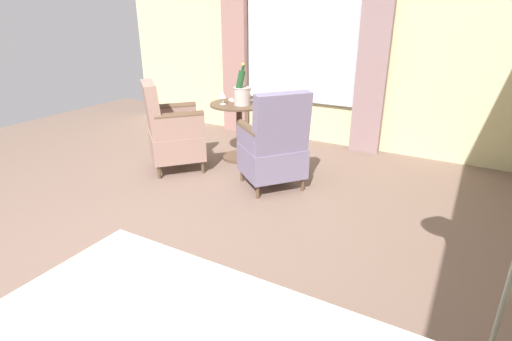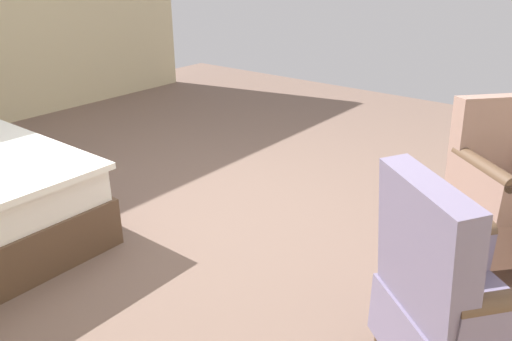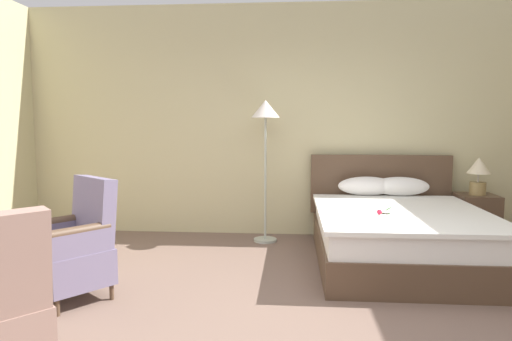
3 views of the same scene
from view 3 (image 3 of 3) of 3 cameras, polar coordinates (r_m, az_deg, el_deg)
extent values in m
plane|color=#715A4E|center=(3.37, 4.00, -19.35)|extent=(8.29, 8.29, 0.00)
cube|color=#C7BE8F|center=(5.87, 4.39, 6.18)|extent=(6.91, 0.12, 2.92)
cube|color=brown|center=(4.94, 17.41, -9.34)|extent=(1.63, 2.07, 0.31)
cube|color=white|center=(4.88, 17.50, -6.34)|extent=(1.58, 2.01, 0.22)
cube|color=white|center=(4.79, 17.71, -5.00)|extent=(1.66, 1.95, 0.04)
cube|color=brown|center=(5.87, 15.25, -1.67)|extent=(1.71, 0.08, 0.73)
ellipsoid|color=white|center=(5.64, 13.67, -1.89)|extent=(0.69, 0.25, 0.23)
ellipsoid|color=white|center=(5.72, 17.55, -1.90)|extent=(0.69, 0.24, 0.23)
cylinder|color=#2D6628|center=(4.67, 15.87, -4.82)|extent=(0.19, 0.36, 0.01)
sphere|color=#DB2342|center=(4.48, 15.18, -5.03)|extent=(0.05, 0.05, 0.05)
ellipsoid|color=#33702D|center=(4.50, 16.32, -5.18)|extent=(0.03, 0.05, 0.01)
cube|color=white|center=(4.60, 16.00, -4.98)|extent=(0.11, 0.13, 0.00)
cube|color=brown|center=(5.97, 25.80, -5.60)|extent=(0.43, 0.43, 0.60)
sphere|color=tan|center=(6.03, 27.88, -4.30)|extent=(0.02, 0.02, 0.02)
cylinder|color=#977D4A|center=(5.91, 25.96, -2.02)|extent=(0.18, 0.18, 0.15)
cylinder|color=#B7B2A8|center=(5.90, 26.02, -0.82)|extent=(0.02, 0.02, 0.10)
cone|color=beige|center=(5.88, 26.08, 0.57)|extent=(0.26, 0.26, 0.19)
cylinder|color=#AFB7A9|center=(5.63, 1.15, -8.66)|extent=(0.28, 0.28, 0.03)
cylinder|color=#AFB7A9|center=(5.49, 1.17, -1.06)|extent=(0.03, 0.03, 1.47)
cone|color=silver|center=(5.45, 1.19, 7.72)|extent=(0.34, 0.34, 0.21)
cylinder|color=brown|center=(4.28, -26.16, -13.39)|extent=(0.04, 0.04, 0.13)
cylinder|color=brown|center=(3.85, -23.58, -15.43)|extent=(0.04, 0.04, 0.13)
cylinder|color=brown|center=(4.44, -20.67, -12.46)|extent=(0.04, 0.04, 0.13)
cylinder|color=brown|center=(4.03, -17.60, -14.24)|extent=(0.04, 0.04, 0.13)
cube|color=slate|center=(4.08, -22.13, -11.04)|extent=(0.76, 0.76, 0.29)
cube|color=slate|center=(4.06, -19.65, -4.77)|extent=(0.52, 0.47, 0.58)
cube|color=slate|center=(4.21, -23.81, -7.20)|extent=(0.37, 0.43, 0.19)
cylinder|color=brown|center=(4.19, -23.87, -5.96)|extent=(0.37, 0.43, 0.09)
cube|color=slate|center=(3.80, -21.10, -8.49)|extent=(0.37, 0.43, 0.19)
cylinder|color=brown|center=(3.78, -21.16, -7.12)|extent=(0.37, 0.43, 0.09)
cylinder|color=brown|center=(3.45, -27.17, -18.08)|extent=(0.04, 0.04, 0.14)
cube|color=gray|center=(3.10, -26.59, -11.70)|extent=(0.44, 0.40, 0.24)
cylinder|color=brown|center=(3.06, -26.70, -9.57)|extent=(0.44, 0.40, 0.09)
camera|label=1|loc=(5.40, 21.24, 8.05)|focal=28.00mm
camera|label=2|loc=(5.71, -17.75, 8.44)|focal=35.00mm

